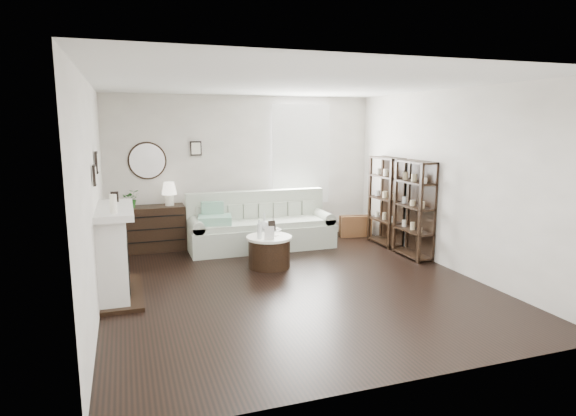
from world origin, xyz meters
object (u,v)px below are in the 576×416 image
object	(u,v)px
sofa	(260,229)
pedestal_table	(269,232)
dresser	(151,229)
drum_table	(269,251)

from	to	relation	value
sofa	pedestal_table	distance (m)	0.79
dresser	drum_table	bearing A→B (deg)	-43.98
dresser	pedestal_table	size ratio (longest dim) A/B	2.37
sofa	dresser	distance (m)	1.91
sofa	pedestal_table	world-z (taller)	sofa
sofa	dresser	world-z (taller)	sofa
drum_table	dresser	bearing A→B (deg)	136.02
drum_table	pedestal_table	world-z (taller)	pedestal_table
sofa	dresser	size ratio (longest dim) A/B	2.18
dresser	drum_table	xyz separation A→B (m)	(1.67, -1.61, -0.14)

